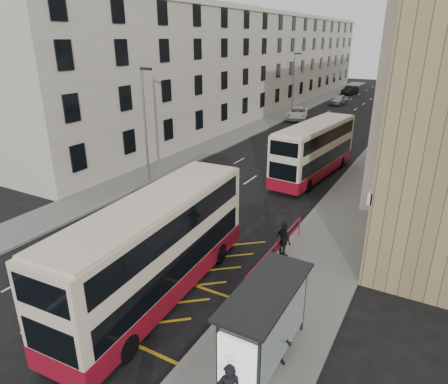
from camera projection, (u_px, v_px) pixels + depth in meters
The scene contains 19 objects.
ground at pixel (87, 290), 16.96m from camera, with size 200.00×200.00×0.00m, color black.
pavement_right at pixel (391, 150), 37.68m from camera, with size 4.00×120.00×0.15m, color slate.
pavement_left at pixel (244, 132), 44.74m from camera, with size 3.00×120.00×0.15m, color slate.
kerb_right at pixel (369, 147), 38.59m from camera, with size 0.25×120.00×0.15m, color gray.
kerb_left at pixel (256, 134), 44.05m from camera, with size 0.25×120.00×0.15m, color gray.
road_markings at pixel (344, 117), 53.54m from camera, with size 10.00×110.00×0.01m, color silver, non-canonical shape.
terrace_left at pixel (256, 63), 57.70m from camera, with size 9.18×79.00×13.25m.
bus_shelter at pixel (265, 316), 12.06m from camera, with size 1.65×4.25×2.70m.
guard_railing at pixel (276, 249), 18.47m from camera, with size 0.06×6.56×1.01m.
street_lamp_near at pixel (145, 119), 27.92m from camera, with size 0.93×0.18×8.00m.
street_lamp_far at pixel (294, 81), 52.31m from camera, with size 0.93×0.18×8.00m.
double_decker_front at pixel (156, 249), 15.82m from camera, with size 3.08×10.83×4.27m.
double_decker_rear at pixel (314, 150), 29.95m from camera, with size 3.39×10.52×4.12m.
pedestrian_mid at pixel (280, 345), 12.64m from camera, with size 0.75×0.59×1.55m, color black.
pedestrian_far at pixel (284, 240), 18.91m from camera, with size 1.04×0.43×1.77m, color black.
white_van at pixel (297, 113), 51.77m from camera, with size 2.55×5.53×1.54m, color white.
car_silver at pixel (339, 100), 63.02m from camera, with size 1.82×4.52×1.54m, color #B4B6BB.
car_dark at pixel (350, 90), 74.26m from camera, with size 1.66×4.75×1.57m, color black.
car_red at pixel (390, 98), 65.99m from camera, with size 1.89×4.65×1.35m, color #AD1216.
Camera 1 is at (12.08, -9.62, 10.02)m, focal length 32.00 mm.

